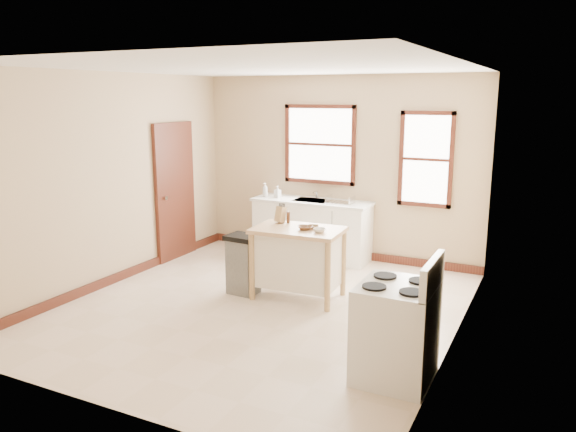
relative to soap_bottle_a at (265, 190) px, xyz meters
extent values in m
plane|color=beige|center=(1.09, -2.15, -1.03)|extent=(5.00, 5.00, 0.00)
plane|color=white|center=(1.09, -2.15, 1.77)|extent=(5.00, 5.00, 0.00)
cube|color=tan|center=(1.09, 0.35, 0.37)|extent=(4.50, 0.04, 2.80)
cube|color=tan|center=(-1.16, -2.15, 0.37)|extent=(0.04, 5.00, 2.80)
cube|color=tan|center=(3.34, -2.15, 0.37)|extent=(0.04, 5.00, 2.80)
cube|color=#3D1710|center=(-1.12, -0.85, 0.02)|extent=(0.06, 0.90, 2.10)
cube|color=#3D1710|center=(1.09, 0.32, -0.97)|extent=(4.50, 0.04, 0.12)
cube|color=#3D1710|center=(-1.13, -2.15, -0.97)|extent=(0.04, 5.00, 0.12)
cylinder|color=silver|center=(0.79, 0.23, 0.00)|extent=(0.03, 0.03, 0.22)
imported|color=#B2B2B2|center=(0.00, 0.00, 0.00)|extent=(0.11, 0.11, 0.22)
imported|color=#B2B2B2|center=(0.22, 0.00, -0.02)|extent=(0.10, 0.10, 0.19)
cylinder|color=#472513|center=(1.11, -1.43, -0.06)|extent=(0.06, 0.06, 0.15)
imported|color=brown|center=(1.45, -1.65, -0.11)|extent=(0.24, 0.24, 0.05)
imported|color=brown|center=(1.51, -1.55, -0.12)|extent=(0.19, 0.19, 0.04)
imported|color=white|center=(1.66, -1.70, -0.11)|extent=(0.17, 0.17, 0.05)
camera|label=1|loc=(4.20, -7.72, 1.48)|focal=35.00mm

